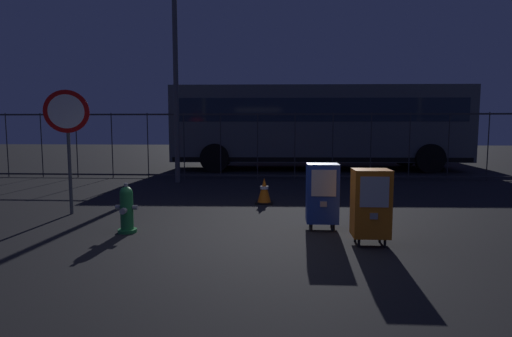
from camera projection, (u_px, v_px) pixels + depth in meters
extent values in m
plane|color=black|center=(229.00, 242.00, 5.64)|extent=(60.00, 60.00, 0.00)
cylinder|color=#1E7238|center=(127.00, 231.00, 6.18)|extent=(0.28, 0.28, 0.05)
cylinder|color=#1E7238|center=(127.00, 211.00, 6.15)|extent=(0.19, 0.19, 0.55)
sphere|color=#1E7238|center=(126.00, 193.00, 6.13)|extent=(0.19, 0.19, 0.19)
cylinder|color=gray|center=(126.00, 185.00, 6.11)|extent=(0.06, 0.06, 0.05)
cylinder|color=gray|center=(123.00, 211.00, 6.02)|extent=(0.09, 0.08, 0.09)
cylinder|color=gray|center=(118.00, 207.00, 6.16)|extent=(0.07, 0.07, 0.07)
cylinder|color=gray|center=(135.00, 207.00, 6.14)|extent=(0.07, 0.07, 0.07)
cylinder|color=black|center=(311.00, 228.00, 6.23)|extent=(0.04, 0.04, 0.12)
cylinder|color=black|center=(334.00, 228.00, 6.21)|extent=(0.04, 0.04, 0.12)
cylinder|color=black|center=(310.00, 223.00, 6.51)|extent=(0.04, 0.04, 0.12)
cylinder|color=black|center=(331.00, 224.00, 6.49)|extent=(0.04, 0.04, 0.12)
cube|color=navy|center=(322.00, 193.00, 6.31)|extent=(0.48, 0.40, 0.90)
cube|color=#B2B7BF|center=(324.00, 183.00, 6.08)|extent=(0.36, 0.01, 0.40)
cube|color=gray|center=(323.00, 204.00, 6.11)|extent=(0.10, 0.02, 0.08)
cylinder|color=black|center=(359.00, 243.00, 5.41)|extent=(0.04, 0.04, 0.12)
cylinder|color=black|center=(385.00, 243.00, 5.39)|extent=(0.04, 0.04, 0.12)
cylinder|color=black|center=(355.00, 237.00, 5.68)|extent=(0.04, 0.04, 0.12)
cylinder|color=black|center=(380.00, 238.00, 5.66)|extent=(0.04, 0.04, 0.12)
cube|color=orange|center=(371.00, 203.00, 5.48)|extent=(0.48, 0.40, 0.90)
cube|color=#B2B7BF|center=(375.00, 192.00, 5.26)|extent=(0.36, 0.01, 0.40)
cube|color=gray|center=(374.00, 216.00, 5.29)|extent=(0.10, 0.02, 0.08)
cylinder|color=#4C4F54|center=(69.00, 154.00, 7.38)|extent=(0.06, 0.06, 2.20)
cylinder|color=red|center=(67.00, 111.00, 7.29)|extent=(0.71, 0.31, 0.76)
cylinder|color=white|center=(66.00, 111.00, 7.27)|extent=(0.56, 0.23, 0.60)
cube|color=black|center=(264.00, 203.00, 8.52)|extent=(0.36, 0.36, 0.03)
cone|color=orange|center=(264.00, 190.00, 8.49)|extent=(0.28, 0.28, 0.50)
cylinder|color=white|center=(264.00, 188.00, 8.49)|extent=(0.17, 0.17, 0.06)
cube|color=#2D2D33|center=(258.00, 114.00, 12.32)|extent=(18.00, 0.04, 0.05)
cube|color=#2D2D33|center=(258.00, 175.00, 12.51)|extent=(18.00, 0.04, 0.05)
cylinder|color=#2D2D33|center=(7.00, 145.00, 12.89)|extent=(0.03, 0.03, 2.00)
cylinder|color=#2D2D33|center=(42.00, 145.00, 12.83)|extent=(0.03, 0.03, 2.00)
cylinder|color=#2D2D33|center=(77.00, 145.00, 12.76)|extent=(0.03, 0.03, 2.00)
cylinder|color=#2D2D33|center=(112.00, 146.00, 12.69)|extent=(0.03, 0.03, 2.00)
cylinder|color=#2D2D33|center=(148.00, 146.00, 12.62)|extent=(0.03, 0.03, 2.00)
cylinder|color=#2D2D33|center=(184.00, 146.00, 12.56)|extent=(0.03, 0.03, 2.00)
cylinder|color=#2D2D33|center=(221.00, 146.00, 12.49)|extent=(0.03, 0.03, 2.00)
cylinder|color=#2D2D33|center=(258.00, 146.00, 12.42)|extent=(0.03, 0.03, 2.00)
cylinder|color=#2D2D33|center=(295.00, 146.00, 12.35)|extent=(0.03, 0.03, 2.00)
cylinder|color=#2D2D33|center=(333.00, 146.00, 12.29)|extent=(0.03, 0.03, 2.00)
cylinder|color=#2D2D33|center=(371.00, 146.00, 12.22)|extent=(0.03, 0.03, 2.00)
cylinder|color=#2D2D33|center=(409.00, 146.00, 12.15)|extent=(0.03, 0.03, 2.00)
cylinder|color=#2D2D33|center=(448.00, 146.00, 12.08)|extent=(0.03, 0.03, 2.00)
cylinder|color=#2D2D33|center=(488.00, 147.00, 12.02)|extent=(0.03, 0.03, 2.00)
cube|color=#4C5156|center=(318.00, 124.00, 15.21)|extent=(10.57, 2.84, 2.65)
cube|color=#1E2838|center=(318.00, 111.00, 15.16)|extent=(9.95, 2.84, 0.80)
cube|color=black|center=(317.00, 157.00, 15.33)|extent=(10.37, 2.84, 0.16)
cylinder|color=black|center=(430.00, 159.00, 13.98)|extent=(1.01, 0.31, 1.00)
cylinder|color=black|center=(405.00, 154.00, 16.47)|extent=(1.01, 0.31, 1.00)
cylinder|color=black|center=(215.00, 158.00, 14.19)|extent=(1.01, 0.31, 1.00)
cylinder|color=black|center=(223.00, 153.00, 16.67)|extent=(1.01, 0.31, 1.00)
cube|color=red|center=(333.00, 125.00, 20.06)|extent=(10.71, 3.63, 2.65)
cube|color=#1E2838|center=(333.00, 115.00, 20.01)|extent=(10.09, 3.58, 0.80)
cube|color=black|center=(333.00, 150.00, 20.18)|extent=(10.50, 3.62, 0.16)
cylinder|color=black|center=(417.00, 151.00, 18.33)|extent=(1.02, 0.39, 1.00)
cylinder|color=black|center=(406.00, 148.00, 20.78)|extent=(1.02, 0.39, 1.00)
cylinder|color=black|center=(255.00, 149.00, 19.57)|extent=(1.02, 0.39, 1.00)
cylinder|color=black|center=(263.00, 147.00, 22.02)|extent=(1.02, 0.39, 1.00)
cylinder|color=#4C4F54|center=(175.00, 43.00, 11.35)|extent=(0.14, 0.14, 7.76)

